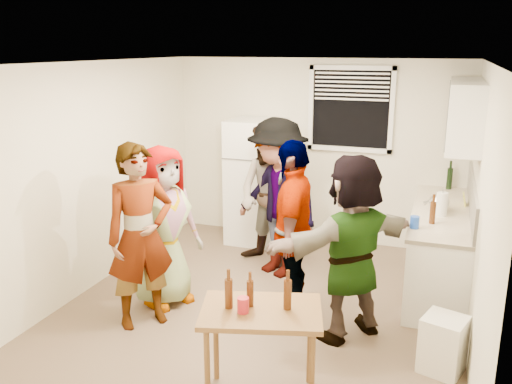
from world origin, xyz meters
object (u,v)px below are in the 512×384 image
at_px(guest_grey, 167,301).
at_px(guest_back_left, 270,264).
at_px(wine_bottle, 449,189).
at_px(guest_back_right, 276,272).
at_px(kettle, 438,210).
at_px(guest_orange, 348,333).
at_px(beer_bottle_counter, 432,223).
at_px(trash_bin, 443,344).
at_px(guest_black, 291,315).
at_px(red_cup, 243,312).
at_px(guest_stripe, 146,322).
at_px(refrigerator, 256,181).
at_px(blue_cup, 414,228).
at_px(beer_bottle_table, 250,306).

distance_m(guest_grey, guest_back_left, 1.52).
height_order(wine_bottle, guest_back_right, wine_bottle).
xyz_separation_m(kettle, guest_grey, (-2.66, -1.36, -0.90)).
bearing_deg(guest_orange, beer_bottle_counter, -175.55).
relative_size(kettle, guest_back_right, 0.13).
relative_size(trash_bin, guest_grey, 0.29).
height_order(guest_back_left, guest_black, guest_back_left).
bearing_deg(trash_bin, kettle, 94.59).
bearing_deg(guest_orange, guest_black, -64.94).
bearing_deg(guest_black, guest_grey, -92.86).
xyz_separation_m(red_cup, guest_grey, (-1.38, 1.31, -0.76)).
xyz_separation_m(wine_bottle, guest_orange, (-0.81, -2.40, -0.90)).
relative_size(wine_bottle, trash_bin, 0.56).
bearing_deg(guest_stripe, beer_bottle_counter, -21.63).
relative_size(guest_grey, guest_orange, 0.97).
bearing_deg(guest_grey, guest_black, -56.09).
height_order(wine_bottle, trash_bin, wine_bottle).
bearing_deg(red_cup, guest_back_left, 103.80).
distance_m(kettle, beer_bottle_counter, 0.50).
xyz_separation_m(refrigerator, guest_back_left, (0.46, -0.78, -0.85)).
bearing_deg(wine_bottle, guest_orange, -108.70).
relative_size(red_cup, guest_black, 0.06).
height_order(refrigerator, trash_bin, refrigerator).
height_order(beer_bottle_counter, blue_cup, beer_bottle_counter).
relative_size(kettle, guest_stripe, 0.14).
xyz_separation_m(refrigerator, guest_grey, (-0.26, -2.11, -0.85)).
height_order(blue_cup, guest_black, blue_cup).
xyz_separation_m(red_cup, guest_black, (-0.03, 1.46, -0.76)).
distance_m(wine_bottle, blue_cup, 1.75).
height_order(guest_stripe, guest_orange, guest_orange).
height_order(red_cup, guest_grey, red_cup).
xyz_separation_m(wine_bottle, guest_back_left, (-2.04, -1.04, -0.90)).
bearing_deg(guest_orange, red_cup, 16.96).
distance_m(trash_bin, beer_bottle_table, 1.72).
height_order(beer_bottle_table, guest_orange, beer_bottle_table).
relative_size(guest_stripe, guest_back_left, 1.01).
distance_m(beer_bottle_counter, blue_cup, 0.26).
bearing_deg(refrigerator, kettle, -17.37).
height_order(trash_bin, red_cup, red_cup).
distance_m(beer_bottle_table, guest_grey, 1.98).
height_order(refrigerator, blue_cup, refrigerator).
height_order(guest_grey, guest_orange, guest_grey).
distance_m(beer_bottle_table, guest_orange, 1.50).
bearing_deg(guest_back_left, guest_orange, -28.45).
relative_size(kettle, guest_black, 0.14).
xyz_separation_m(wine_bottle, guest_stripe, (-2.75, -2.84, -0.90)).
distance_m(guest_back_right, guest_orange, 1.57).
xyz_separation_m(guest_stripe, guest_back_right, (0.87, 1.59, 0.00)).
bearing_deg(guest_back_left, guest_black, -43.00).
relative_size(kettle, red_cup, 2.16).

